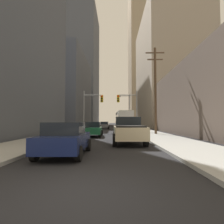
% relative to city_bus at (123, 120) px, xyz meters
% --- Properties ---
extents(ground_plane, '(400.00, 400.00, 0.00)m').
position_rel_city_bus_xyz_m(ground_plane, '(-2.32, -32.63, -1.93)').
color(ground_plane, black).
extents(sidewalk_left, '(3.63, 160.00, 0.15)m').
position_rel_city_bus_xyz_m(sidewalk_left, '(-7.37, 17.37, -1.85)').
color(sidewalk_left, '#9E9E99').
rests_on(sidewalk_left, ground).
extents(sidewalk_right, '(3.63, 160.00, 0.15)m').
position_rel_city_bus_xyz_m(sidewalk_right, '(2.72, 17.37, -1.85)').
color(sidewalk_right, '#9E9E99').
rests_on(sidewalk_right, ground).
extents(city_bus, '(2.92, 11.58, 3.40)m').
position_rel_city_bus_xyz_m(city_bus, '(0.00, 0.00, 0.00)').
color(city_bus, silver).
rests_on(city_bus, ground).
extents(pickup_truck_beige, '(2.20, 5.45, 1.90)m').
position_rel_city_bus_xyz_m(pickup_truck_beige, '(-0.68, -22.94, -1.00)').
color(pickup_truck_beige, '#C6B793').
rests_on(pickup_truck_beige, ground).
extents(sedan_navy, '(1.95, 4.24, 1.52)m').
position_rel_city_bus_xyz_m(sedan_navy, '(-3.91, -27.97, -1.16)').
color(sedan_navy, '#141E4C').
rests_on(sedan_navy, ground).
extents(sedan_green, '(1.95, 4.25, 1.52)m').
position_rel_city_bus_xyz_m(sedan_green, '(-3.97, -17.01, -1.16)').
color(sedan_green, '#195938').
rests_on(sedan_green, ground).
extents(sedan_white, '(1.95, 4.25, 1.52)m').
position_rel_city_bus_xyz_m(sedan_white, '(-0.69, -13.35, -1.16)').
color(sedan_white, white).
rests_on(sedan_white, ground).
extents(sedan_grey, '(1.95, 4.26, 1.52)m').
position_rel_city_bus_xyz_m(sedan_grey, '(-3.85, 3.38, -1.16)').
color(sedan_grey, slate).
rests_on(sedan_grey, ground).
extents(traffic_signal_near_left, '(2.89, 0.44, 6.00)m').
position_rel_city_bus_xyz_m(traffic_signal_near_left, '(-4.96, -9.26, 2.07)').
color(traffic_signal_near_left, gray).
rests_on(traffic_signal_near_left, ground).
extents(traffic_signal_near_right, '(2.96, 0.44, 6.00)m').
position_rel_city_bus_xyz_m(traffic_signal_near_right, '(0.28, -9.26, 2.07)').
color(traffic_signal_near_right, gray).
rests_on(traffic_signal_near_right, ground).
extents(utility_pole_right, '(2.20, 0.28, 10.26)m').
position_rel_city_bus_xyz_m(utility_pole_right, '(3.09, -14.57, 3.48)').
color(utility_pole_right, brown).
rests_on(utility_pole_right, ground).
extents(street_lamp_right, '(2.57, 0.32, 7.50)m').
position_rel_city_bus_xyz_m(street_lamp_right, '(1.20, 5.98, 2.63)').
color(street_lamp_right, gray).
rests_on(street_lamp_right, ground).
extents(building_left_mid_office, '(24.57, 25.77, 20.06)m').
position_rel_city_bus_xyz_m(building_left_mid_office, '(-22.37, 16.86, 8.10)').
color(building_left_mid_office, '#4C515B').
rests_on(building_left_mid_office, ground).
extents(building_left_far_tower, '(22.57, 28.98, 55.98)m').
position_rel_city_bus_xyz_m(building_left_far_tower, '(-21.91, 55.49, 26.06)').
color(building_left_far_tower, '#4C515B').
rests_on(building_left_far_tower, ground).
extents(building_right_mid_block, '(14.16, 28.62, 30.25)m').
position_rel_city_bus_xyz_m(building_right_mid_block, '(12.94, 15.97, 13.20)').
color(building_right_mid_block, '#B7A893').
rests_on(building_right_mid_block, ground).
extents(building_right_far_highrise, '(23.55, 23.62, 70.63)m').
position_rel_city_bus_xyz_m(building_right_far_highrise, '(17.63, 59.91, 33.38)').
color(building_right_far_highrise, tan).
rests_on(building_right_far_highrise, ground).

